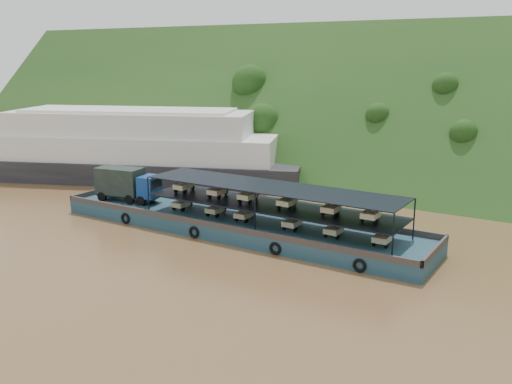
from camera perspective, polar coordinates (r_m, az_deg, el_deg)
The scene contains 4 objects.
ground at distance 48.99m, azimuth 0.14°, elevation -4.63°, with size 160.00×160.00×0.00m, color brown.
hillside at distance 80.92m, azimuth 13.65°, elevation 2.30°, with size 140.00×28.00×28.00m, color #1C3B15.
cargo_barge at distance 50.96m, azimuth -2.87°, elevation -2.61°, with size 35.00×7.18×4.54m.
passenger_ferry at distance 73.71m, azimuth -12.40°, elevation 4.28°, with size 44.13×26.41×8.76m.
Camera 1 is at (24.40, -39.61, 15.34)m, focal length 40.00 mm.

